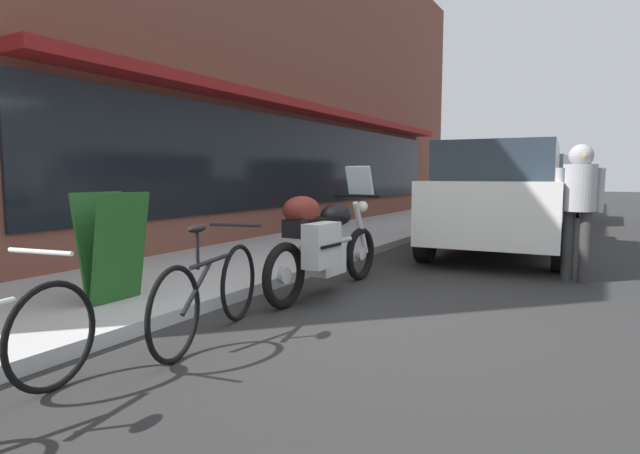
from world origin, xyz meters
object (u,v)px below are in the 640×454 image
(parked_bicycle, at_px, (210,292))
(pedestrian_walking, at_px, (579,196))
(parked_car_down_block, at_px, (536,187))
(touring_motorcycle, at_px, (323,239))
(parked_minivan, at_px, (503,196))
(sandwich_board_sign, at_px, (112,247))

(parked_bicycle, xyz_separation_m, pedestrian_walking, (3.86, -2.41, 0.67))
(parked_bicycle, xyz_separation_m, parked_car_down_block, (12.40, -1.00, 0.57))
(touring_motorcycle, xyz_separation_m, parked_minivan, (4.13, -1.13, 0.34))
(parked_minivan, relative_size, parked_car_down_block, 0.98)
(touring_motorcycle, bearing_deg, pedestrian_walking, -47.66)
(parked_minivan, bearing_deg, touring_motorcycle, 164.66)
(parked_bicycle, relative_size, parked_minivan, 0.36)
(parked_minivan, distance_m, pedestrian_walking, 2.34)
(sandwich_board_sign, distance_m, parked_car_down_block, 12.50)
(sandwich_board_sign, bearing_deg, parked_minivan, -23.53)
(parked_car_down_block, bearing_deg, parked_minivan, -178.20)
(touring_motorcycle, xyz_separation_m, parked_car_down_block, (10.68, -0.93, 0.34))
(parked_minivan, bearing_deg, pedestrian_walking, -148.79)
(touring_motorcycle, relative_size, parked_bicycle, 1.32)
(parked_bicycle, bearing_deg, sandwich_board_sign, 84.55)
(parked_minivan, relative_size, sandwich_board_sign, 4.74)
(touring_motorcycle, relative_size, pedestrian_walking, 1.35)
(parked_car_down_block, bearing_deg, pedestrian_walking, -170.60)
(sandwich_board_sign, bearing_deg, pedestrian_walking, -44.77)
(pedestrian_walking, height_order, sandwich_board_sign, pedestrian_walking)
(sandwich_board_sign, bearing_deg, touring_motorcycle, -40.41)
(touring_motorcycle, height_order, sandwich_board_sign, touring_motorcycle)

